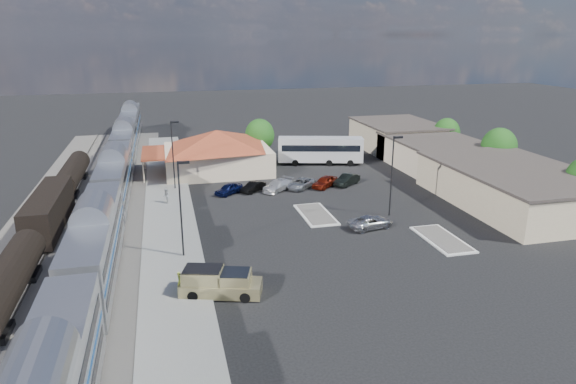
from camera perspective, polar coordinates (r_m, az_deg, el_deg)
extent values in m
plane|color=black|center=(54.94, -0.29, -3.61)|extent=(280.00, 280.00, 0.00)
cube|color=#4C4944|center=(61.77, -21.46, -2.41)|extent=(16.00, 100.00, 0.12)
cube|color=gray|center=(59.21, -13.06, -2.43)|extent=(5.50, 92.00, 0.18)
cube|color=silver|center=(44.92, -20.56, -5.42)|extent=(3.00, 20.00, 5.00)
cube|color=black|center=(45.99, -20.20, -8.60)|extent=(2.20, 16.00, 0.60)
cube|color=silver|center=(64.79, -18.67, 1.53)|extent=(3.00, 20.00, 5.00)
cube|color=black|center=(65.54, -18.44, -0.78)|extent=(2.20, 16.00, 0.60)
cube|color=silver|center=(85.21, -17.67, 5.20)|extent=(3.00, 20.00, 5.00)
cube|color=black|center=(85.78, -17.51, 3.40)|extent=(2.20, 16.00, 0.60)
cube|color=silver|center=(105.85, -17.06, 7.44)|extent=(3.00, 20.00, 5.00)
cube|color=black|center=(106.31, -16.93, 5.98)|extent=(2.20, 16.00, 0.60)
cylinder|color=black|center=(43.58, -28.79, -8.58)|extent=(2.80, 14.00, 2.80)
cube|color=black|center=(44.32, -28.45, -10.69)|extent=(2.20, 12.00, 0.60)
cube|color=black|center=(58.08, -25.05, -1.82)|extent=(2.80, 14.00, 3.60)
cube|color=black|center=(58.67, -24.82, -3.58)|extent=(2.20, 12.00, 0.60)
cylinder|color=black|center=(73.25, -22.84, 2.05)|extent=(2.80, 14.00, 2.80)
cube|color=black|center=(73.70, -22.68, 0.70)|extent=(2.20, 12.00, 0.60)
cube|color=beige|center=(76.41, -7.83, 3.59)|extent=(15.00, 12.00, 3.60)
pyramid|color=maroon|center=(75.76, -7.93, 5.87)|extent=(15.30, 12.24, 2.60)
cube|color=maroon|center=(75.72, -14.75, 4.22)|extent=(3.20, 9.60, 0.25)
cube|color=#C6B28C|center=(66.33, 23.93, 0.45)|extent=(14.00, 22.00, 4.20)
cube|color=#3F3833|center=(65.78, 24.17, 2.32)|extent=(14.40, 22.40, 0.30)
cube|color=#C6B28C|center=(80.79, 16.28, 3.94)|extent=(12.00, 18.00, 4.00)
cube|color=#3F3833|center=(80.35, 16.41, 5.43)|extent=(12.40, 18.40, 0.30)
cube|color=#C6B28C|center=(92.83, 12.03, 6.04)|extent=(12.00, 16.00, 4.50)
cube|color=#3F3833|center=(92.42, 12.13, 7.50)|extent=(12.40, 16.40, 0.30)
cube|color=silver|center=(57.73, 3.11, -2.52)|extent=(3.30, 7.50, 0.15)
cube|color=#4C4944|center=(57.70, 3.11, -2.44)|extent=(2.70, 6.90, 0.10)
cube|color=silver|center=(53.04, 16.76, -5.06)|extent=(3.30, 7.50, 0.15)
cube|color=#4C4944|center=(53.01, 16.76, -4.98)|extent=(2.70, 6.90, 0.10)
cylinder|color=black|center=(46.44, -11.84, -2.02)|extent=(0.16, 0.16, 9.00)
cube|color=black|center=(45.25, -11.53, 3.24)|extent=(1.00, 0.25, 0.22)
cylinder|color=black|center=(67.65, -12.66, 3.92)|extent=(0.16, 0.16, 9.00)
cube|color=black|center=(66.83, -12.47, 7.59)|extent=(1.00, 0.25, 0.22)
cylinder|color=black|center=(57.42, 11.43, 1.68)|extent=(0.16, 0.16, 9.00)
cube|color=black|center=(56.67, 12.15, 5.96)|extent=(1.00, 0.25, 0.22)
cylinder|color=#382314|center=(79.27, 22.16, 2.69)|extent=(0.30, 0.30, 2.86)
ellipsoid|color=#1E4F16|center=(78.68, 22.38, 4.66)|extent=(4.94, 4.94, 5.46)
cylinder|color=#382314|center=(90.67, 17.06, 4.78)|extent=(0.30, 0.30, 2.55)
ellipsoid|color=#1E4F16|center=(90.20, 17.20, 6.33)|extent=(4.41, 4.41, 4.87)
cylinder|color=#382314|center=(83.35, -3.14, 4.54)|extent=(0.30, 0.30, 2.73)
ellipsoid|color=#1E4F16|center=(82.82, -3.17, 6.34)|extent=(4.71, 4.71, 5.21)
cube|color=tan|center=(40.78, -7.43, -10.50)|extent=(6.63, 3.98, 1.02)
cube|color=tan|center=(40.42, -7.48, -9.51)|extent=(2.89, 2.75, 1.08)
cube|color=tan|center=(40.37, -7.48, -9.36)|extent=(3.49, 2.93, 1.25)
cylinder|color=black|center=(39.69, -4.79, -11.58)|extent=(0.87, 0.54, 0.82)
cylinder|color=black|center=(41.47, -4.41, -10.24)|extent=(0.87, 0.54, 0.82)
cylinder|color=black|center=(40.39, -10.52, -11.29)|extent=(0.87, 0.54, 0.82)
cylinder|color=black|center=(42.15, -9.89, -9.99)|extent=(0.87, 0.54, 0.82)
imported|color=#A6A8AE|center=(54.36, 9.18, -3.31)|extent=(5.18, 3.10, 1.35)
cube|color=white|center=(80.21, 3.63, 4.75)|extent=(13.34, 6.07, 3.70)
cube|color=black|center=(80.12, 3.63, 5.06)|extent=(12.34, 5.85, 0.98)
cylinder|color=black|center=(79.74, 6.93, 3.22)|extent=(1.03, 0.57, 0.98)
cylinder|color=black|center=(82.20, 6.75, 3.64)|extent=(1.03, 0.57, 0.98)
cylinder|color=black|center=(79.30, 0.81, 3.27)|extent=(1.03, 0.57, 0.98)
cylinder|color=black|center=(81.78, 0.82, 3.69)|extent=(1.03, 0.57, 0.98)
imported|color=#D0E347|center=(41.42, -11.94, -9.70)|extent=(0.54, 0.68, 1.65)
imported|color=silver|center=(62.68, -13.40, -0.44)|extent=(0.77, 0.92, 1.72)
imported|color=#0C133F|center=(65.48, -6.60, 0.34)|extent=(4.17, 3.79, 1.38)
imported|color=black|center=(66.23, -3.89, 0.57)|extent=(3.79, 3.58, 1.27)
imported|color=silver|center=(66.52, -1.13, 0.75)|extent=(5.09, 4.72, 1.44)
imported|color=#92959A|center=(67.56, 1.46, 0.95)|extent=(4.93, 4.77, 1.31)
imported|color=maroon|center=(68.15, 4.13, 1.14)|extent=(4.54, 4.22, 1.51)
imported|color=black|center=(69.45, 6.57, 1.37)|extent=(4.51, 4.03, 1.49)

